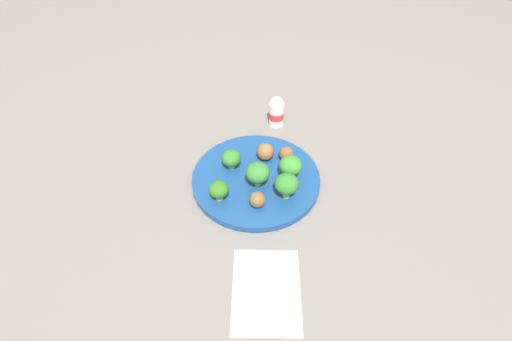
{
  "coord_description": "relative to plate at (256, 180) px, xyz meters",
  "views": [
    {
      "loc": [
        -0.66,
        -0.05,
        0.7
      ],
      "look_at": [
        0.0,
        0.0,
        0.04
      ],
      "focal_mm": 30.81,
      "sensor_mm": 36.0,
      "label": 1
    }
  ],
  "objects": [
    {
      "name": "meatball_front_left",
      "position": [
        0.06,
        -0.02,
        0.03
      ],
      "size": [
        0.04,
        0.04,
        0.04
      ],
      "primitive_type": "sphere",
      "color": "brown",
      "rests_on": "plate"
    },
    {
      "name": "meatball_mid_right",
      "position": [
        0.06,
        -0.06,
        0.02
      ],
      "size": [
        0.03,
        0.03,
        0.03
      ],
      "primitive_type": "sphere",
      "color": "brown",
      "rests_on": "plate"
    },
    {
      "name": "napkin",
      "position": [
        -0.26,
        -0.04,
        -0.01
      ],
      "size": [
        0.18,
        0.13,
        0.01
      ],
      "primitive_type": "cube",
      "rotation": [
        0.0,
        0.0,
        0.07
      ],
      "color": "white",
      "rests_on": "ground_plane"
    },
    {
      "name": "yogurt_bottle",
      "position": [
        0.21,
        -0.03,
        0.03
      ],
      "size": [
        0.04,
        0.04,
        0.07
      ],
      "color": "white",
      "rests_on": "ground_plane"
    },
    {
      "name": "plate",
      "position": [
        0.0,
        0.0,
        0.0
      ],
      "size": [
        0.28,
        0.28,
        0.02
      ],
      "primitive_type": "cylinder",
      "color": "navy",
      "rests_on": "ground_plane"
    },
    {
      "name": "broccoli_floret_mid_left",
      "position": [
        0.01,
        -0.07,
        0.04
      ],
      "size": [
        0.05,
        0.05,
        0.05
      ],
      "color": "#A7CD78",
      "rests_on": "plate"
    },
    {
      "name": "knife",
      "position": [
        -0.26,
        -0.06,
        -0.0
      ],
      "size": [
        0.15,
        0.02,
        0.01
      ],
      "color": "silver",
      "rests_on": "napkin"
    },
    {
      "name": "meatball_near_rim",
      "position": [
        -0.08,
        -0.01,
        0.02
      ],
      "size": [
        0.03,
        0.03,
        0.03
      ],
      "primitive_type": "sphere",
      "color": "brown",
      "rests_on": "plate"
    },
    {
      "name": "broccoli_floret_mid_right",
      "position": [
        -0.05,
        -0.07,
        0.04
      ],
      "size": [
        0.05,
        0.05,
        0.06
      ],
      "color": "#8FD06E",
      "rests_on": "plate"
    },
    {
      "name": "broccoli_floret_front_left",
      "position": [
        -0.07,
        0.07,
        0.04
      ],
      "size": [
        0.04,
        0.04,
        0.05
      ],
      "color": "#A5C87B",
      "rests_on": "plate"
    },
    {
      "name": "broccoli_floret_far_rim",
      "position": [
        -0.02,
        -0.01,
        0.04
      ],
      "size": [
        0.05,
        0.05,
        0.06
      ],
      "color": "#8CCC71",
      "rests_on": "plate"
    },
    {
      "name": "ground_plane",
      "position": [
        0.0,
        0.0,
        -0.01
      ],
      "size": [
        4.0,
        4.0,
        0.0
      ],
      "primitive_type": "plane",
      "color": "slate"
    },
    {
      "name": "fork",
      "position": [
        -0.26,
        -0.02,
        -0.0
      ],
      "size": [
        0.12,
        0.03,
        0.01
      ],
      "color": "silver",
      "rests_on": "napkin"
    },
    {
      "name": "broccoli_floret_center",
      "position": [
        0.03,
        0.06,
        0.04
      ],
      "size": [
        0.04,
        0.04,
        0.05
      ],
      "color": "#8EBE6F",
      "rests_on": "plate"
    }
  ]
}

